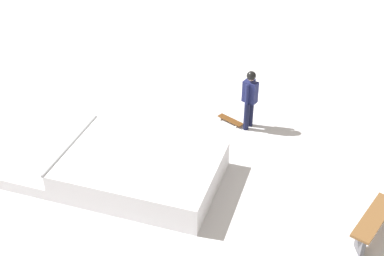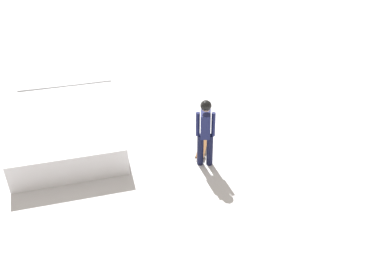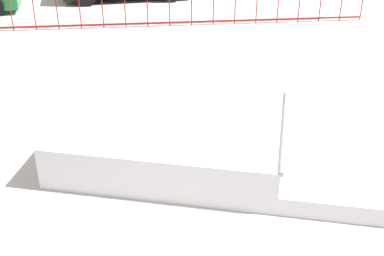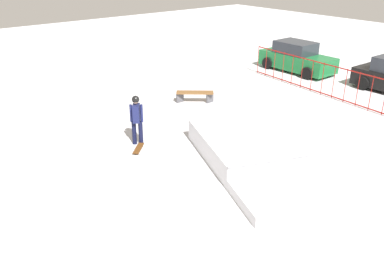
% 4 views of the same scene
% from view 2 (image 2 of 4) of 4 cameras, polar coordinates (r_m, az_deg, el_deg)
% --- Properties ---
extents(ground_plane, '(60.00, 60.00, 0.00)m').
position_cam_2_polar(ground_plane, '(11.35, -14.18, -0.50)').
color(ground_plane, silver).
extents(skate_ramp, '(5.98, 4.40, 0.74)m').
position_cam_2_polar(skate_ramp, '(11.36, -16.83, 0.95)').
color(skate_ramp, silver).
rests_on(skate_ramp, ground).
extents(skater, '(0.43, 0.41, 1.73)m').
position_cam_2_polar(skater, '(9.28, 1.89, -0.07)').
color(skater, black).
rests_on(skater, ground).
extents(skateboard, '(0.70, 0.72, 0.09)m').
position_cam_2_polar(skateboard, '(10.22, 1.38, -2.91)').
color(skateboard, '#593314').
rests_on(skateboard, ground).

